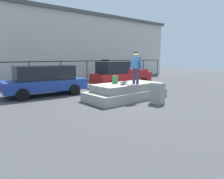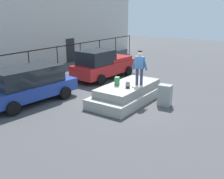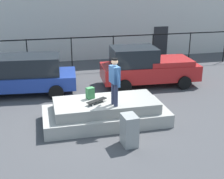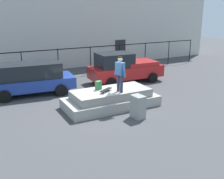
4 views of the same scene
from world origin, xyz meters
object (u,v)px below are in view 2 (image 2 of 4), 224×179
(skateboarder, at_px, (140,65))
(car_red_pickup_mid, at_px, (103,64))
(backpack, at_px, (117,81))
(car_blue_hatchback_near, at_px, (28,84))
(skateboard, at_px, (128,84))
(utility_box, at_px, (165,95))

(skateboarder, height_order, car_red_pickup_mid, skateboarder)
(car_red_pickup_mid, bearing_deg, backpack, -135.17)
(backpack, height_order, car_blue_hatchback_near, car_blue_hatchback_near)
(skateboard, relative_size, utility_box, 0.79)
(backpack, bearing_deg, car_red_pickup_mid, -156.63)
(skateboard, height_order, backpack, backpack)
(skateboarder, relative_size, skateboard, 2.07)
(car_blue_hatchback_near, bearing_deg, backpack, -55.14)
(car_blue_hatchback_near, distance_m, car_red_pickup_mid, 5.81)
(backpack, xyz_separation_m, car_blue_hatchback_near, (-2.45, 3.52, -0.13))
(utility_box, bearing_deg, skateboard, 109.68)
(backpack, distance_m, car_blue_hatchback_near, 4.29)
(backpack, xyz_separation_m, utility_box, (0.87, -2.13, -0.55))
(skateboarder, xyz_separation_m, backpack, (-0.71, 0.81, -0.75))
(skateboard, bearing_deg, utility_box, -65.68)
(car_blue_hatchback_near, xyz_separation_m, utility_box, (3.32, -5.65, -0.42))
(skateboard, distance_m, car_red_pickup_mid, 5.03)
(utility_box, bearing_deg, car_red_pickup_mid, 60.87)
(skateboarder, bearing_deg, car_red_pickup_mid, 57.49)
(skateboarder, xyz_separation_m, car_red_pickup_mid, (2.65, 4.15, -0.86))
(backpack, height_order, car_red_pickup_mid, car_red_pickup_mid)
(skateboarder, bearing_deg, car_blue_hatchback_near, 126.13)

